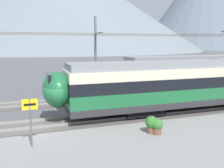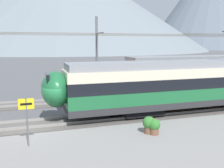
% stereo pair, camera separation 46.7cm
% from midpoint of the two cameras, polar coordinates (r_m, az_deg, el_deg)
% --- Properties ---
extents(ground_plane, '(400.00, 400.00, 0.00)m').
position_cam_midpoint_polar(ground_plane, '(15.67, -16.23, -10.23)').
color(ground_plane, '#565659').
extents(track_near, '(120.00, 3.00, 0.28)m').
position_cam_midpoint_polar(track_near, '(16.59, -16.41, -8.91)').
color(track_near, '#5B5651').
rests_on(track_near, ground).
extents(track_far, '(120.00, 3.00, 0.28)m').
position_cam_midpoint_polar(track_far, '(22.19, -17.11, -4.36)').
color(track_far, '#5B5651').
rests_on(track_far, ground).
extents(catenary_mast_far_side, '(40.17, 2.62, 7.64)m').
position_cam_midpoint_polar(catenary_mast_far_side, '(24.58, -4.17, 6.66)').
color(catenary_mast_far_side, slate).
rests_on(catenary_mast_far_side, ground).
extents(platform_sign, '(0.70, 0.08, 2.31)m').
position_cam_midpoint_polar(platform_sign, '(12.36, -19.05, -6.05)').
color(platform_sign, '#59595B').
rests_on(platform_sign, platform_slab).
extents(potted_plant_platform_edge, '(0.69, 0.69, 0.94)m').
position_cam_midpoint_polar(potted_plant_platform_edge, '(13.97, 7.97, -8.82)').
color(potted_plant_platform_edge, brown).
rests_on(potted_plant_platform_edge, platform_slab).
extents(potted_plant_by_shelter, '(0.63, 0.63, 0.86)m').
position_cam_midpoint_polar(potted_plant_by_shelter, '(13.86, 9.20, -9.23)').
color(potted_plant_by_shelter, brown).
rests_on(potted_plant_by_shelter, platform_slab).
extents(mountain_central_peak, '(197.32, 197.32, 64.85)m').
position_cam_midpoint_polar(mountain_central_peak, '(195.97, -11.14, 17.08)').
color(mountain_central_peak, slate).
rests_on(mountain_central_peak, ground).
extents(mountain_right_ridge, '(120.70, 120.70, 86.32)m').
position_cam_midpoint_polar(mountain_right_ridge, '(251.76, 20.87, 17.35)').
color(mountain_right_ridge, slate).
rests_on(mountain_right_ridge, ground).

